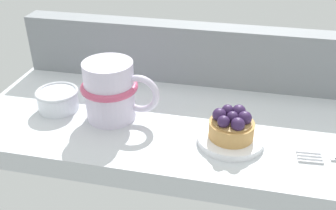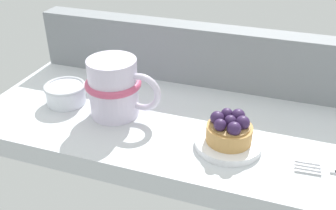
{
  "view_description": "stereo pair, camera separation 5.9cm",
  "coord_description": "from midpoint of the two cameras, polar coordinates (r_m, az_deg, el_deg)",
  "views": [
    {
      "loc": [
        7.97,
        -54.31,
        34.32
      ],
      "look_at": [
        -2.98,
        -4.62,
        4.4
      ],
      "focal_mm": 40.86,
      "sensor_mm": 36.0,
      "label": 1
    },
    {
      "loc": [
        13.65,
        -52.71,
        34.32
      ],
      "look_at": [
        -2.98,
        -4.62,
        4.4
      ],
      "focal_mm": 40.86,
      "sensor_mm": 36.0,
      "label": 2
    }
  ],
  "objects": [
    {
      "name": "ground_plane",
      "position": [
        0.65,
        6.39,
        -3.24
      ],
      "size": [
        72.19,
        31.59,
        3.57
      ],
      "primitive_type": "cube",
      "color": "silver"
    },
    {
      "name": "window_rail_back",
      "position": [
        0.74,
        9.18,
        7.13
      ],
      "size": [
        70.75,
        4.76,
        11.29
      ],
      "primitive_type": "cube",
      "color": "gray",
      "rests_on": "ground_plane"
    },
    {
      "name": "dessert_plate",
      "position": [
        0.58,
        11.84,
        -5.71
      ],
      "size": [
        10.04,
        10.04,
        1.05
      ],
      "color": "white",
      "rests_on": "ground_plane"
    },
    {
      "name": "raspberry_tart",
      "position": [
        0.57,
        12.12,
        -3.63
      ],
      "size": [
        6.77,
        6.77,
        4.51
      ],
      "color": "tan",
      "rests_on": "dessert_plate"
    },
    {
      "name": "coffee_mug",
      "position": [
        0.63,
        -5.26,
        2.56
      ],
      "size": [
        12.99,
        9.3,
        9.95
      ],
      "color": "silver",
      "rests_on": "ground_plane"
    },
    {
      "name": "sugar_bowl",
      "position": [
        0.69,
        -12.7,
        1.69
      ],
      "size": [
        7.33,
        7.33,
        3.56
      ],
      "color": "silver",
      "rests_on": "ground_plane"
    }
  ]
}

